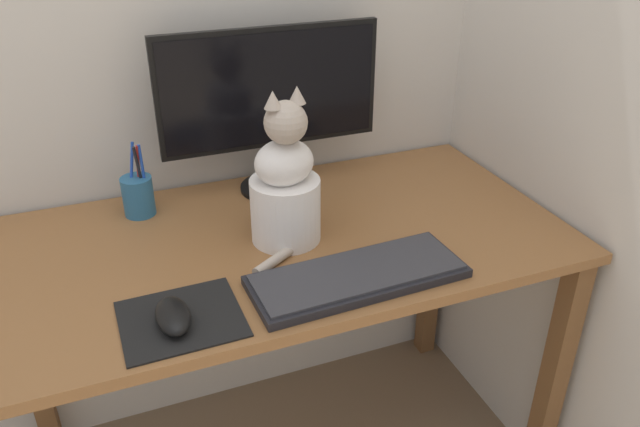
{
  "coord_description": "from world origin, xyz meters",
  "views": [
    {
      "loc": [
        -0.35,
        -1.15,
        1.46
      ],
      "look_at": [
        0.05,
        -0.12,
        0.85
      ],
      "focal_mm": 35.0,
      "sensor_mm": 36.0,
      "label": 1
    }
  ],
  "objects_px": {
    "monitor": "(270,100)",
    "pen_cup": "(138,195)",
    "cat": "(285,187)",
    "computer_mouse_left": "(173,316)",
    "keyboard": "(358,276)"
  },
  "relations": [
    {
      "from": "cat",
      "to": "pen_cup",
      "type": "bearing_deg",
      "value": 127.89
    },
    {
      "from": "monitor",
      "to": "computer_mouse_left",
      "type": "relative_size",
      "value": 4.8
    },
    {
      "from": "monitor",
      "to": "pen_cup",
      "type": "relative_size",
      "value": 3.04
    },
    {
      "from": "pen_cup",
      "to": "monitor",
      "type": "bearing_deg",
      "value": 2.07
    },
    {
      "from": "monitor",
      "to": "keyboard",
      "type": "bearing_deg",
      "value": -86.14
    },
    {
      "from": "cat",
      "to": "monitor",
      "type": "bearing_deg",
      "value": 66.17
    },
    {
      "from": "keyboard",
      "to": "pen_cup",
      "type": "distance_m",
      "value": 0.57
    },
    {
      "from": "pen_cup",
      "to": "cat",
      "type": "bearing_deg",
      "value": -39.48
    },
    {
      "from": "computer_mouse_left",
      "to": "monitor",
      "type": "bearing_deg",
      "value": 54.1
    },
    {
      "from": "monitor",
      "to": "cat",
      "type": "height_order",
      "value": "monitor"
    },
    {
      "from": "monitor",
      "to": "cat",
      "type": "bearing_deg",
      "value": -101.2
    },
    {
      "from": "computer_mouse_left",
      "to": "keyboard",
      "type": "bearing_deg",
      "value": 1.39
    },
    {
      "from": "keyboard",
      "to": "pen_cup",
      "type": "bearing_deg",
      "value": 127.58
    },
    {
      "from": "monitor",
      "to": "pen_cup",
      "type": "xyz_separation_m",
      "value": [
        -0.34,
        -0.01,
        -0.19
      ]
    },
    {
      "from": "monitor",
      "to": "keyboard",
      "type": "xyz_separation_m",
      "value": [
        0.03,
        -0.45,
        -0.23
      ]
    }
  ]
}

